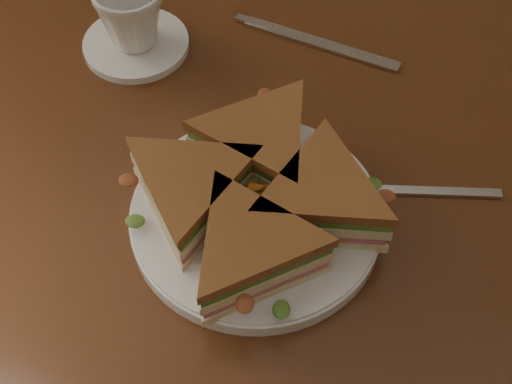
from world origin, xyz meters
TOP-DOWN VIEW (x-y plane):
  - table at (0.00, 0.00)m, footprint 1.20×0.80m
  - plate at (-0.04, -0.07)m, footprint 0.25×0.25m
  - sandwich_wedges at (-0.04, -0.07)m, footprint 0.31×0.31m
  - crisps_mound at (-0.04, -0.07)m, footprint 0.09×0.09m
  - spoon at (0.05, 0.02)m, footprint 0.17×0.09m
  - knife at (-0.10, 0.20)m, footprint 0.22×0.02m
  - saucer at (-0.28, 0.09)m, footprint 0.13×0.13m
  - coffee_cup at (-0.28, 0.09)m, footprint 0.09×0.09m

SIDE VIEW (x-z plane):
  - table at x=0.00m, z-range 0.28..1.03m
  - knife at x=-0.10m, z-range 0.75..0.75m
  - spoon at x=0.05m, z-range 0.75..0.76m
  - saucer at x=-0.28m, z-range 0.75..0.76m
  - plate at x=-0.04m, z-range 0.75..0.77m
  - crisps_mound at x=-0.04m, z-range 0.77..0.82m
  - sandwich_wedges at x=-0.04m, z-range 0.77..0.82m
  - coffee_cup at x=-0.28m, z-range 0.76..0.84m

